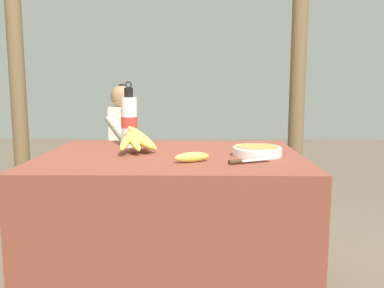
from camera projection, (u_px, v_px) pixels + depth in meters
The scene contains 11 objects.
market_counter at pixel (172, 230), 1.93m from camera, with size 1.19×0.90×0.73m.
banana_bunch_ripe at pixel (137, 139), 1.91m from camera, with size 0.18×0.28×0.14m.
serving_bowl at pixel (257, 150), 1.83m from camera, with size 0.22×0.22×0.04m.
water_bottle at pixel (129, 121), 2.08m from camera, with size 0.08×0.08×0.34m.
loose_banana_front at pixel (192, 157), 1.68m from camera, with size 0.16×0.10×0.04m.
knife at pixel (244, 161), 1.66m from camera, with size 0.19×0.10×0.02m.
wooden_bench at pixel (155, 177), 3.23m from camera, with size 1.37×0.32×0.39m.
seated_vendor at pixel (117, 143), 3.16m from camera, with size 0.44×0.41×1.06m.
banana_bunch_green at pixel (206, 162), 3.21m from camera, with size 0.17×0.25×0.11m.
support_post_near at pixel (17, 75), 3.39m from camera, with size 0.13×0.13×2.26m.
support_post_far at pixel (298, 75), 3.35m from camera, with size 0.13×0.13×2.26m.
Camera 1 is at (0.13, -1.85, 1.05)m, focal length 38.00 mm.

